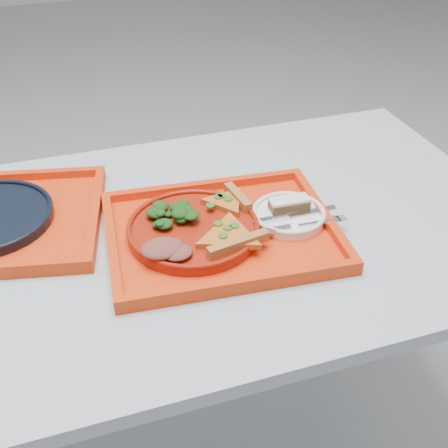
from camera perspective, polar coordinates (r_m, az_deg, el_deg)
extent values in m
cube|color=#9BA4AD|center=(1.14, -8.55, -2.11)|extent=(1.60, 0.80, 0.03)
cylinder|color=gray|center=(1.83, 13.15, -1.19)|extent=(0.05, 0.05, 0.72)
cube|color=red|center=(1.12, -0.28, -1.06)|extent=(0.48, 0.39, 0.01)
cylinder|color=maroon|center=(1.11, -3.14, -0.67)|extent=(0.26, 0.26, 0.02)
cylinder|color=white|center=(1.16, 6.55, 0.79)|extent=(0.15, 0.15, 0.01)
ellipsoid|color=black|center=(1.12, -5.55, 1.28)|extent=(0.08, 0.07, 0.04)
ellipsoid|color=brown|center=(1.04, -6.31, -2.48)|extent=(0.08, 0.06, 0.02)
cube|color=#52351B|center=(1.17, 6.65, 1.97)|extent=(0.08, 0.04, 0.02)
cube|color=beige|center=(1.16, 6.69, 2.45)|extent=(0.08, 0.04, 0.01)
cube|color=silver|center=(1.15, 7.19, 0.97)|extent=(0.19, 0.02, 0.01)
cube|color=silver|center=(1.12, 7.47, -0.17)|extent=(0.19, 0.03, 0.01)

